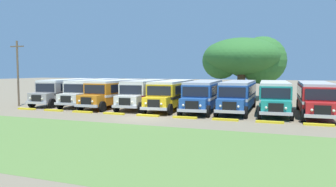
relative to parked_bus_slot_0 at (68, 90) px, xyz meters
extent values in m
plane|color=#84755B|center=(13.14, -7.48, -1.58)|extent=(220.00, 220.00, 0.00)
cube|color=olive|center=(13.14, -16.39, -1.58)|extent=(80.00, 11.53, 0.01)
cube|color=#9E9993|center=(-0.03, 0.31, -0.03)|extent=(3.36, 9.40, 2.10)
cube|color=#282828|center=(-0.03, 0.31, -0.20)|extent=(3.39, 9.42, 0.24)
cube|color=black|center=(1.21, 0.72, 0.47)|extent=(0.80, 7.97, 0.80)
cube|color=black|center=(-1.32, 0.48, 0.47)|extent=(0.80, 7.97, 0.80)
cube|color=silver|center=(-0.03, 0.31, 1.13)|extent=(3.27, 9.29, 0.22)
cube|color=#9E9993|center=(0.47, -4.97, -0.56)|extent=(2.32, 1.60, 1.05)
cube|color=black|center=(0.54, -5.71, -0.53)|extent=(1.10, 0.20, 0.70)
cube|color=#B7B7BC|center=(0.55, -5.75, -0.96)|extent=(2.41, 0.43, 0.24)
cube|color=black|center=(0.41, -4.30, 0.47)|extent=(2.20, 0.27, 0.84)
cube|color=#282828|center=(-0.47, 4.91, -0.14)|extent=(0.90, 0.14, 1.30)
sphere|color=#EAE5C6|center=(1.24, -5.69, -0.53)|extent=(0.20, 0.20, 0.20)
sphere|color=#EAE5C6|center=(-0.15, -5.82, -0.53)|extent=(0.20, 0.20, 0.20)
cylinder|color=black|center=(1.66, -4.76, -1.08)|extent=(0.37, 1.02, 1.00)
cylinder|color=black|center=(-0.73, -4.98, -1.08)|extent=(0.37, 1.02, 1.00)
cylinder|color=black|center=(0.88, 3.41, -1.08)|extent=(0.37, 1.02, 1.00)
cylinder|color=black|center=(-1.51, 3.18, -1.08)|extent=(0.37, 1.02, 1.00)
cube|color=silver|center=(3.45, 0.46, -0.03)|extent=(3.32, 9.39, 2.10)
cube|color=red|center=(3.45, 0.46, -0.20)|extent=(3.35, 9.41, 0.24)
cube|color=black|center=(4.69, 0.87, 0.47)|extent=(0.76, 7.97, 0.80)
cube|color=black|center=(2.16, 0.65, 0.47)|extent=(0.76, 7.97, 0.80)
cube|color=silver|center=(3.45, 0.46, 1.13)|extent=(3.23, 9.28, 0.22)
cube|color=silver|center=(3.93, -4.82, -0.56)|extent=(2.32, 1.59, 1.05)
cube|color=black|center=(4.00, -5.55, -0.53)|extent=(1.10, 0.20, 0.70)
cube|color=#B7B7BC|center=(4.00, -5.59, -0.96)|extent=(2.41, 0.41, 0.24)
cube|color=black|center=(3.87, -4.15, 0.47)|extent=(2.20, 0.26, 0.84)
cube|color=red|center=(3.04, 5.06, -0.14)|extent=(0.90, 0.14, 1.30)
sphere|color=#EAE5C6|center=(4.70, -5.54, -0.53)|extent=(0.20, 0.20, 0.20)
sphere|color=#EAE5C6|center=(3.30, -5.67, -0.53)|extent=(0.20, 0.20, 0.20)
cylinder|color=black|center=(5.11, -4.61, -1.08)|extent=(0.37, 1.02, 1.00)
cylinder|color=black|center=(2.72, -4.83, -1.08)|extent=(0.37, 1.02, 1.00)
cylinder|color=black|center=(4.38, 3.56, -1.08)|extent=(0.37, 1.02, 1.00)
cylinder|color=black|center=(1.99, 3.34, -1.08)|extent=(0.37, 1.02, 1.00)
cube|color=orange|center=(6.74, -0.24, -0.03)|extent=(2.64, 9.24, 2.10)
cube|color=white|center=(6.74, -0.24, -0.20)|extent=(2.67, 9.26, 0.24)
cube|color=black|center=(8.01, 0.08, 0.47)|extent=(0.16, 8.00, 0.80)
cube|color=black|center=(5.47, 0.04, 0.47)|extent=(0.16, 8.00, 0.80)
cube|color=silver|center=(6.74, -0.24, 1.13)|extent=(2.56, 9.14, 0.22)
cube|color=orange|center=(6.82, -5.54, -0.56)|extent=(2.22, 1.43, 1.05)
cube|color=black|center=(6.84, -6.28, -0.53)|extent=(1.10, 0.12, 0.70)
cube|color=#B7B7BC|center=(6.84, -6.32, -0.96)|extent=(2.40, 0.24, 0.24)
cube|color=black|center=(6.81, -4.87, 0.47)|extent=(2.20, 0.09, 0.84)
cube|color=white|center=(6.67, 4.38, -0.14)|extent=(0.90, 0.07, 1.30)
sphere|color=#EAE5C6|center=(7.54, -6.32, -0.53)|extent=(0.20, 0.20, 0.20)
sphere|color=#EAE5C6|center=(6.14, -6.34, -0.53)|extent=(0.20, 0.20, 0.20)
cylinder|color=black|center=(8.02, -5.42, -1.08)|extent=(0.30, 1.00, 1.00)
cylinder|color=black|center=(5.62, -5.46, -1.08)|extent=(0.30, 1.00, 1.00)
cylinder|color=black|center=(7.90, 2.78, -1.08)|extent=(0.30, 1.00, 1.00)
cylinder|color=black|center=(5.50, 2.74, -1.08)|extent=(0.30, 1.00, 1.00)
cube|color=silver|center=(9.96, 0.35, -0.03)|extent=(3.31, 9.39, 2.10)
cube|color=maroon|center=(9.96, 0.35, -0.20)|extent=(3.34, 9.41, 0.24)
cube|color=black|center=(11.19, 0.76, 0.47)|extent=(0.75, 7.97, 0.80)
cube|color=black|center=(8.66, 0.53, 0.47)|extent=(0.75, 7.97, 0.80)
cube|color=beige|center=(9.96, 0.35, 1.13)|extent=(3.22, 9.28, 0.22)
cube|color=silver|center=(10.43, -4.93, -0.56)|extent=(2.32, 1.59, 1.05)
cube|color=black|center=(10.49, -5.67, -0.53)|extent=(1.10, 0.20, 0.70)
cube|color=#B7B7BC|center=(10.49, -5.71, -0.96)|extent=(2.41, 0.41, 0.24)
cube|color=black|center=(10.37, -4.27, 0.47)|extent=(2.20, 0.25, 0.84)
cube|color=maroon|center=(9.55, 4.95, -0.14)|extent=(0.90, 0.14, 1.30)
sphere|color=#EAE5C6|center=(11.19, -5.66, -0.53)|extent=(0.20, 0.20, 0.20)
sphere|color=#EAE5C6|center=(9.80, -5.78, -0.53)|extent=(0.20, 0.20, 0.20)
cylinder|color=black|center=(11.61, -4.73, -1.08)|extent=(0.37, 1.02, 1.00)
cylinder|color=black|center=(9.22, -4.94, -1.08)|extent=(0.37, 1.02, 1.00)
cylinder|color=black|center=(10.88, 3.44, -1.08)|extent=(0.37, 1.02, 1.00)
cylinder|color=black|center=(8.49, 3.23, -1.08)|extent=(0.37, 1.02, 1.00)
cube|color=yellow|center=(13.10, -0.13, -0.03)|extent=(3.12, 9.35, 2.10)
cube|color=black|center=(13.10, -0.13, -0.20)|extent=(3.15, 9.37, 0.24)
cube|color=black|center=(14.35, 0.25, 0.47)|extent=(0.58, 7.98, 0.80)
cube|color=black|center=(11.82, 0.08, 0.47)|extent=(0.58, 7.98, 0.80)
cube|color=silver|center=(13.10, -0.13, 1.13)|extent=(3.03, 9.24, 0.22)
cube|color=yellow|center=(13.47, -5.42, -0.56)|extent=(2.29, 1.55, 1.05)
cube|color=black|center=(13.52, -6.16, -0.53)|extent=(1.10, 0.17, 0.70)
cube|color=#B7B7BC|center=(13.52, -6.20, -0.96)|extent=(2.41, 0.36, 0.24)
cube|color=black|center=(13.42, -4.75, 0.47)|extent=(2.20, 0.21, 0.84)
cube|color=black|center=(12.79, 4.48, -0.14)|extent=(0.90, 0.12, 1.30)
sphere|color=#EAE5C6|center=(14.22, -6.16, -0.53)|extent=(0.20, 0.20, 0.20)
sphere|color=#EAE5C6|center=(12.82, -6.26, -0.53)|extent=(0.20, 0.20, 0.20)
cylinder|color=black|center=(14.66, -5.24, -1.08)|extent=(0.35, 1.02, 1.00)
cylinder|color=black|center=(12.26, -5.40, -1.08)|extent=(0.35, 1.02, 1.00)
cylinder|color=black|center=(14.10, 2.94, -1.08)|extent=(0.35, 1.02, 1.00)
cylinder|color=black|center=(11.70, 2.78, -1.08)|extent=(0.35, 1.02, 1.00)
cube|color=#23519E|center=(16.41, -0.24, -0.03)|extent=(3.25, 9.37, 2.10)
cube|color=silver|center=(16.41, -0.24, -0.20)|extent=(3.28, 9.40, 0.24)
cube|color=black|center=(17.65, 0.16, 0.47)|extent=(0.70, 7.98, 0.80)
cube|color=black|center=(15.12, -0.05, 0.47)|extent=(0.70, 7.98, 0.80)
cube|color=#B2B2B7|center=(16.41, -0.24, 1.13)|extent=(3.16, 9.27, 0.22)
cube|color=#23519E|center=(16.85, -5.52, -0.56)|extent=(2.31, 1.58, 1.05)
cube|color=black|center=(16.91, -6.26, -0.53)|extent=(1.10, 0.19, 0.70)
cube|color=#B7B7BC|center=(16.91, -6.30, -0.96)|extent=(2.41, 0.40, 0.24)
cube|color=black|center=(16.79, -4.86, 0.47)|extent=(2.20, 0.24, 0.84)
cube|color=silver|center=(16.03, 4.36, -0.14)|extent=(0.90, 0.13, 1.30)
sphere|color=#EAE5C6|center=(17.61, -6.25, -0.53)|extent=(0.20, 0.20, 0.20)
sphere|color=#EAE5C6|center=(16.22, -6.37, -0.53)|extent=(0.20, 0.20, 0.20)
cylinder|color=black|center=(18.04, -5.33, -1.08)|extent=(0.36, 1.02, 1.00)
cylinder|color=black|center=(15.65, -5.52, -1.08)|extent=(0.36, 1.02, 1.00)
cylinder|color=black|center=(17.36, 2.85, -1.08)|extent=(0.36, 1.02, 1.00)
cylinder|color=black|center=(14.97, 2.65, -1.08)|extent=(0.36, 1.02, 1.00)
cube|color=#23519E|center=(19.71, 0.23, -0.03)|extent=(2.71, 9.26, 2.10)
cube|color=silver|center=(19.71, 0.23, -0.20)|extent=(2.74, 9.28, 0.24)
cube|color=black|center=(20.97, 0.56, 0.47)|extent=(0.23, 8.00, 0.80)
cube|color=black|center=(18.43, 0.51, 0.47)|extent=(0.23, 8.00, 0.80)
cube|color=#B2B2B7|center=(19.71, 0.23, 1.13)|extent=(2.63, 9.15, 0.22)
cube|color=#23519E|center=(19.83, -5.06, -0.56)|extent=(2.23, 1.45, 1.05)
cube|color=black|center=(19.85, -5.80, -0.53)|extent=(1.10, 0.13, 0.70)
cube|color=#B7B7BC|center=(19.85, -5.84, -0.96)|extent=(2.40, 0.26, 0.24)
cube|color=black|center=(19.82, -4.39, 0.47)|extent=(2.20, 0.11, 0.84)
cube|color=silver|center=(19.60, 4.85, -0.14)|extent=(0.90, 0.08, 1.30)
sphere|color=#EAE5C6|center=(20.55, -5.84, -0.53)|extent=(0.20, 0.20, 0.20)
sphere|color=#EAE5C6|center=(19.15, -5.87, -0.53)|extent=(0.20, 0.20, 0.20)
cylinder|color=black|center=(21.03, -4.94, -1.08)|extent=(0.30, 1.01, 1.00)
cylinder|color=black|center=(18.63, -4.99, -1.08)|extent=(0.30, 1.01, 1.00)
cylinder|color=black|center=(20.84, 3.26, -1.08)|extent=(0.30, 1.01, 1.00)
cylinder|color=black|center=(18.44, 3.21, -1.08)|extent=(0.30, 1.01, 1.00)
cube|color=teal|center=(22.92, 0.32, -0.03)|extent=(3.10, 9.34, 2.10)
cube|color=white|center=(22.92, 0.32, -0.20)|extent=(3.13, 9.37, 0.24)
cube|color=black|center=(24.17, 0.71, 0.47)|extent=(0.57, 7.99, 0.80)
cube|color=black|center=(21.64, 0.54, 0.47)|extent=(0.57, 7.99, 0.80)
cube|color=beige|center=(22.92, 0.32, 1.13)|extent=(3.02, 9.24, 0.22)
cube|color=teal|center=(23.27, -4.96, -0.56)|extent=(2.29, 1.54, 1.05)
cube|color=black|center=(23.32, -5.70, -0.53)|extent=(1.10, 0.17, 0.70)
cube|color=#B7B7BC|center=(23.32, -5.74, -0.96)|extent=(2.41, 0.36, 0.24)
cube|color=black|center=(23.23, -4.30, 0.47)|extent=(2.20, 0.21, 0.84)
cube|color=white|center=(22.62, 4.93, -0.14)|extent=(0.90, 0.12, 1.30)
sphere|color=#EAE5C6|center=(24.02, -5.71, -0.53)|extent=(0.20, 0.20, 0.20)
sphere|color=#EAE5C6|center=(22.63, -5.80, -0.53)|extent=(0.20, 0.20, 0.20)
cylinder|color=black|center=(24.46, -4.79, -1.08)|extent=(0.35, 1.02, 1.00)
cylinder|color=black|center=(22.07, -4.94, -1.08)|extent=(0.35, 1.02, 1.00)
cylinder|color=black|center=(23.92, 3.40, -1.08)|extent=(0.35, 1.02, 1.00)
cylinder|color=black|center=(21.53, 3.24, -1.08)|extent=(0.35, 1.02, 1.00)
cube|color=red|center=(26.34, -0.07, -0.03)|extent=(2.69, 9.25, 2.10)
cube|color=white|center=(26.34, -0.07, -0.20)|extent=(2.72, 9.27, 0.24)
cube|color=black|center=(27.60, 0.26, 0.47)|extent=(0.21, 8.00, 0.80)
cube|color=black|center=(25.06, 0.20, 0.47)|extent=(0.21, 8.00, 0.80)
cube|color=#B2B2B7|center=(26.34, -0.07, 1.13)|extent=(2.61, 9.15, 0.22)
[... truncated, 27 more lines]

